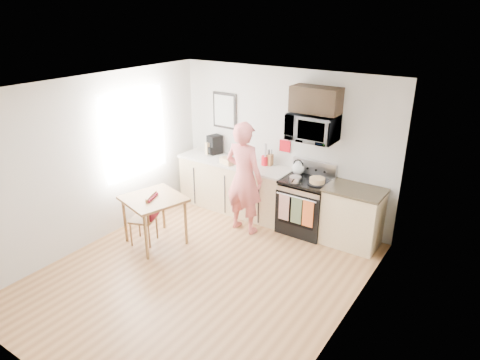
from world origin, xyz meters
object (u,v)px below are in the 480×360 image
Objects in this scene: range at (305,207)px; cake at (317,181)px; person at (244,178)px; microwave at (313,127)px; dining_table at (154,203)px; chair at (149,212)px.

range is 3.95× the size of cake.
person is 1.17m from cake.
range is 1.33m from microwave.
chair is at bearing -134.52° from dining_table.
cake is (0.21, -0.08, 0.53)m from range.
person is 1.59m from chair.
cake is at bearing -20.44° from range.
microwave is (-0.00, 0.10, 1.32)m from range.
cake is (2.04, 1.65, 0.43)m from chair.
dining_table is at bearing -141.28° from cake.
microwave reaches higher than person.
cake is (1.07, 0.45, 0.04)m from person.
chair is (-1.82, -1.73, 0.11)m from range.
dining_table is (-1.77, -1.67, 0.26)m from range.
chair is at bearing -134.91° from microwave.
microwave is at bearing 45.08° from dining_table.
range is 1.37× the size of chair.
chair is (-1.82, -1.83, -1.22)m from microwave.
microwave is 2.58× the size of cake.
dining_table is (-1.77, -1.78, -1.07)m from microwave.
microwave is 2.73m from dining_table.
microwave reaches higher than chair.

